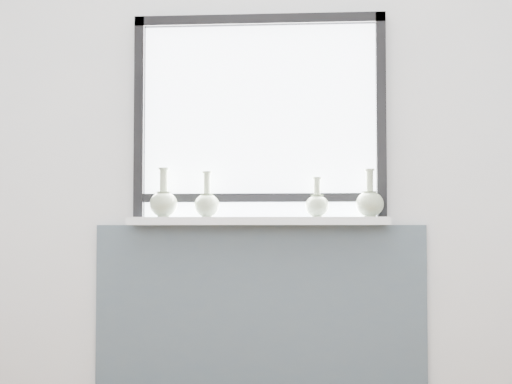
# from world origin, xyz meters

# --- Properties ---
(back_wall) EXTENTS (3.60, 0.02, 2.60)m
(back_wall) POSITION_xyz_m (0.00, 1.81, 1.30)
(back_wall) COLOR silver
(back_wall) RESTS_ON ground
(apron_panel) EXTENTS (1.70, 0.03, 0.86)m
(apron_panel) POSITION_xyz_m (0.00, 1.78, 0.43)
(apron_panel) COLOR #44525B
(apron_panel) RESTS_ON ground
(windowsill) EXTENTS (1.32, 0.18, 0.04)m
(windowsill) POSITION_xyz_m (0.00, 1.71, 0.88)
(windowsill) COLOR white
(windowsill) RESTS_ON apron_panel
(window) EXTENTS (1.30, 0.06, 1.05)m
(window) POSITION_xyz_m (0.00, 1.77, 1.44)
(window) COLOR black
(window) RESTS_ON windowsill
(vase_a) EXTENTS (0.14, 0.14, 0.25)m
(vase_a) POSITION_xyz_m (-0.48, 1.69, 0.98)
(vase_a) COLOR #A0B390
(vase_a) RESTS_ON windowsill
(vase_b) EXTENTS (0.13, 0.13, 0.23)m
(vase_b) POSITION_xyz_m (-0.26, 1.71, 0.97)
(vase_b) COLOR #A0B390
(vase_b) RESTS_ON windowsill
(vase_c) EXTENTS (0.12, 0.12, 0.20)m
(vase_c) POSITION_xyz_m (0.30, 1.72, 0.97)
(vase_c) COLOR #A0B390
(vase_c) RESTS_ON windowsill
(vase_d) EXTENTS (0.14, 0.14, 0.24)m
(vase_d) POSITION_xyz_m (0.56, 1.69, 0.97)
(vase_d) COLOR #A0B390
(vase_d) RESTS_ON windowsill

